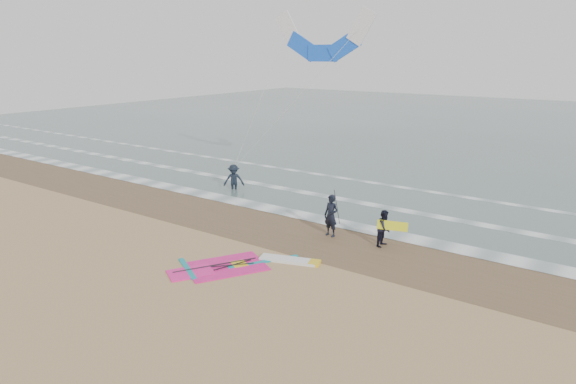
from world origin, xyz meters
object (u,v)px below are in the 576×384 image
Objects in this scene: person_standing at (331,216)px; person_wading at (234,175)px; windsurf_rig at (243,265)px; person_walking at (384,228)px; surf_kite at (323,41)px.

person_wading is at bearing 165.41° from person_standing.
windsurf_rig is 6.36m from person_walking.
person_walking is at bearing 13.45° from person_standing.
person_walking is (2.51, 0.27, -0.17)m from person_standing.
windsurf_rig is 5.13m from person_standing.
person_standing is 11.59m from surf_kite.
person_walking is at bearing -55.06° from person_wading.
person_standing is at bearing 77.82° from windsurf_rig.
person_walking is 12.81m from surf_kite.
surf_kite reaches higher than person_standing.
windsurf_rig is 3.14× the size of person_walking.
windsurf_rig is at bearing 147.59° from person_walking.
windsurf_rig is at bearing -72.12° from surf_kite.
person_wading is 9.43m from surf_kite.
person_standing reaches higher than person_walking.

